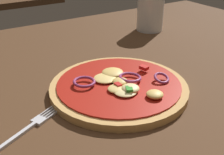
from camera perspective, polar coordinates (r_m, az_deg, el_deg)
name	(u,v)px	position (r m, az deg, el deg)	size (l,w,h in m)	color
dining_table	(130,106)	(0.52, 3.54, -5.57)	(1.36, 1.07, 0.03)	#4C301C
pizza	(118,87)	(0.54, 1.20, -1.85)	(0.26, 0.26, 0.03)	tan
fork	(25,131)	(0.46, -16.78, -10.00)	(0.15, 0.09, 0.01)	silver
beer_glass	(150,12)	(0.88, 7.57, 12.72)	(0.08, 0.08, 0.12)	silver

